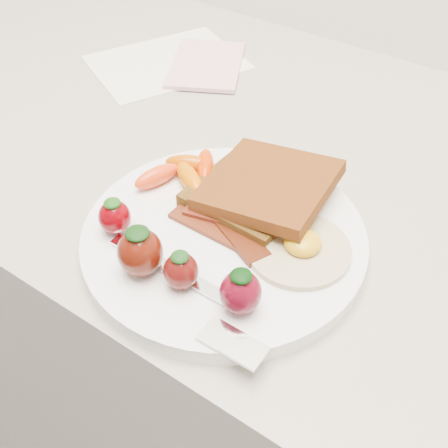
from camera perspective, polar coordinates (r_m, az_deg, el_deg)
The scene contains 11 objects.
counter at distance 0.98m, azimuth 6.95°, elevation -15.93°, with size 2.00×0.60×0.90m, color gray.
plate at distance 0.54m, azimuth 0.00°, elevation -1.47°, with size 0.27×0.27×0.02m, color white.
toast_lower at distance 0.56m, azimuth 2.74°, elevation 3.09°, with size 0.11×0.11×0.01m, color #41260E.
toast_upper at distance 0.55m, azimuth 4.56°, elevation 3.99°, with size 0.12×0.12×0.01m, color black.
fried_egg at distance 0.51m, azimuth 7.68°, elevation -2.37°, with size 0.13×0.13×0.02m.
bacon_strips at distance 0.53m, azimuth 0.26°, elevation -0.12°, with size 0.11×0.06×0.01m.
baby_carrots at distance 0.58m, azimuth -3.90°, elevation 5.38°, with size 0.08×0.10×0.02m.
strawberries at distance 0.48m, azimuth -5.83°, elevation -3.44°, with size 0.18×0.06×0.05m.
fork at distance 0.47m, azimuth -2.82°, elevation -7.73°, with size 0.18×0.05×0.00m.
paper_sheet at distance 0.85m, azimuth -5.82°, elevation 16.01°, with size 0.15×0.21×0.00m, color white.
notepad at distance 0.83m, azimuth -1.81°, elevation 15.88°, with size 0.10×0.14×0.01m, color beige.
Camera 1 is at (0.19, 1.23, 1.29)m, focal length 45.00 mm.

